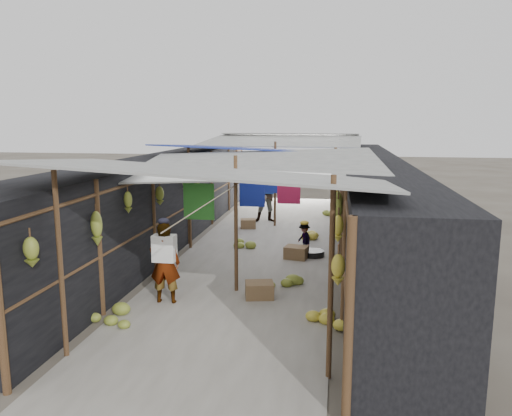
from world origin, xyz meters
The scene contains 14 objects.
ground centered at (0.00, 0.00, 0.00)m, with size 80.00×80.00×0.00m, color #6B6356.
aisle_slab centered at (0.00, 6.50, 0.01)m, with size 3.60×16.00×0.02m, color #9E998E.
stall_left centered at (-2.70, 6.50, 1.15)m, with size 1.40×15.00×2.30m, color black.
stall_right centered at (2.70, 6.50, 1.15)m, with size 1.40×15.00×2.30m, color black.
crate_near centered at (0.49, 2.69, 0.15)m, with size 0.51×0.41×0.31m, color brown.
crate_mid centered at (0.95, 5.42, 0.16)m, with size 0.52×0.41×0.31m, color brown.
crate_back centered at (-0.76, 8.54, 0.14)m, with size 0.45×0.37×0.29m, color brown.
black_basin centered at (1.33, 5.68, 0.08)m, with size 0.54×0.54×0.16m, color black.
vendor_elderly centered at (-1.13, 2.20, 0.74)m, with size 0.54×0.36×1.49m, color silver.
shopper_blue centered at (-0.30, 9.60, 0.90)m, with size 0.87×0.68×1.79m, color navy.
vendor_seated centered at (1.10, 5.93, 0.38)m, with size 0.49×0.28×0.77m, color #4D4643.
market_canopy centered at (0.03, 6.83, 2.40)m, with size 5.62×15.20×2.77m.
hanging_bananas centered at (-0.16, 6.52, 1.65)m, with size 3.96×14.16×0.78m.
floor_bananas centered at (0.41, 4.71, 0.15)m, with size 4.02×10.18×0.34m.
Camera 1 is at (1.83, -5.96, 3.24)m, focal length 35.00 mm.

